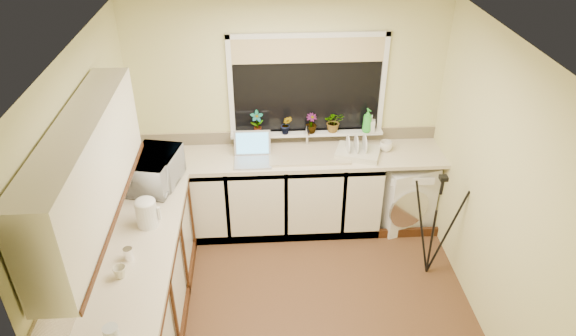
{
  "coord_description": "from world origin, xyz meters",
  "views": [
    {
      "loc": [
        -0.3,
        -3.44,
        3.62
      ],
      "look_at": [
        -0.05,
        0.55,
        1.15
      ],
      "focal_mm": 32.58,
      "sensor_mm": 36.0,
      "label": 1
    }
  ],
  "objects_px": {
    "microwave": "(155,170)",
    "plant_c": "(311,123)",
    "cup_left": "(120,272)",
    "plant_b": "(286,125)",
    "washing_machine": "(403,192)",
    "dish_rack": "(358,153)",
    "laptop": "(253,153)",
    "soap_bottle_green": "(367,120)",
    "steel_jar": "(128,254)",
    "tripod": "(435,227)",
    "plant_a": "(257,123)",
    "glass_jug": "(112,336)",
    "soap_bottle_clear": "(371,123)",
    "kettle": "(147,214)",
    "plant_d": "(334,121)",
    "cup_back": "(386,146)"
  },
  "relations": [
    {
      "from": "microwave",
      "to": "plant_c",
      "type": "bearing_deg",
      "value": -53.6
    },
    {
      "from": "cup_left",
      "to": "plant_d",
      "type": "bearing_deg",
      "value": 46.27
    },
    {
      "from": "glass_jug",
      "to": "cup_back",
      "type": "bearing_deg",
      "value": 45.79
    },
    {
      "from": "microwave",
      "to": "plant_d",
      "type": "xyz_separation_m",
      "value": [
        1.76,
        0.69,
        0.11
      ]
    },
    {
      "from": "microwave",
      "to": "dish_rack",
      "type": "bearing_deg",
      "value": -65.53
    },
    {
      "from": "microwave",
      "to": "cup_left",
      "type": "bearing_deg",
      "value": -171.15
    },
    {
      "from": "laptop",
      "to": "soap_bottle_green",
      "type": "distance_m",
      "value": 1.25
    },
    {
      "from": "cup_left",
      "to": "plant_b",
      "type": "bearing_deg",
      "value": 54.73
    },
    {
      "from": "steel_jar",
      "to": "plant_c",
      "type": "distance_m",
      "value": 2.34
    },
    {
      "from": "microwave",
      "to": "plant_c",
      "type": "distance_m",
      "value": 1.67
    },
    {
      "from": "laptop",
      "to": "steel_jar",
      "type": "bearing_deg",
      "value": -123.46
    },
    {
      "from": "steel_jar",
      "to": "soap_bottle_clear",
      "type": "height_order",
      "value": "soap_bottle_clear"
    },
    {
      "from": "steel_jar",
      "to": "plant_c",
      "type": "relative_size",
      "value": 0.47
    },
    {
      "from": "dish_rack",
      "to": "microwave",
      "type": "relative_size",
      "value": 0.76
    },
    {
      "from": "kettle",
      "to": "dish_rack",
      "type": "distance_m",
      "value": 2.22
    },
    {
      "from": "plant_a",
      "to": "soap_bottle_clear",
      "type": "relative_size",
      "value": 1.4
    },
    {
      "from": "microwave",
      "to": "plant_b",
      "type": "bearing_deg",
      "value": -49.83
    },
    {
      "from": "glass_jug",
      "to": "microwave",
      "type": "height_order",
      "value": "microwave"
    },
    {
      "from": "washing_machine",
      "to": "plant_d",
      "type": "xyz_separation_m",
      "value": [
        -0.76,
        0.22,
        0.78
      ]
    },
    {
      "from": "tripod",
      "to": "plant_a",
      "type": "bearing_deg",
      "value": 142.16
    },
    {
      "from": "glass_jug",
      "to": "plant_a",
      "type": "bearing_deg",
      "value": 69.32
    },
    {
      "from": "laptop",
      "to": "kettle",
      "type": "relative_size",
      "value": 1.6
    },
    {
      "from": "laptop",
      "to": "microwave",
      "type": "relative_size",
      "value": 0.65
    },
    {
      "from": "tripod",
      "to": "steel_jar",
      "type": "distance_m",
      "value": 2.77
    },
    {
      "from": "cup_back",
      "to": "soap_bottle_clear",
      "type": "bearing_deg",
      "value": 131.39
    },
    {
      "from": "plant_a",
      "to": "dish_rack",
      "type": "bearing_deg",
      "value": -14.3
    },
    {
      "from": "laptop",
      "to": "glass_jug",
      "type": "bearing_deg",
      "value": -111.63
    },
    {
      "from": "microwave",
      "to": "soap_bottle_green",
      "type": "xyz_separation_m",
      "value": [
        2.11,
        0.66,
        0.12
      ]
    },
    {
      "from": "plant_b",
      "to": "laptop",
      "type": "bearing_deg",
      "value": -144.42
    },
    {
      "from": "dish_rack",
      "to": "plant_b",
      "type": "relative_size",
      "value": 2.05
    },
    {
      "from": "tripod",
      "to": "plant_b",
      "type": "distance_m",
      "value": 1.79
    },
    {
      "from": "dish_rack",
      "to": "cup_back",
      "type": "distance_m",
      "value": 0.32
    },
    {
      "from": "laptop",
      "to": "soap_bottle_clear",
      "type": "height_order",
      "value": "soap_bottle_clear"
    },
    {
      "from": "glass_jug",
      "to": "plant_a",
      "type": "xyz_separation_m",
      "value": [
        0.96,
        2.53,
        0.21
      ]
    },
    {
      "from": "tripod",
      "to": "glass_jug",
      "type": "height_order",
      "value": "tripod"
    },
    {
      "from": "steel_jar",
      "to": "plant_b",
      "type": "height_order",
      "value": "plant_b"
    },
    {
      "from": "soap_bottle_green",
      "to": "dish_rack",
      "type": "bearing_deg",
      "value": -117.95
    },
    {
      "from": "tripod",
      "to": "soap_bottle_clear",
      "type": "xyz_separation_m",
      "value": [
        -0.45,
        1.04,
        0.58
      ]
    },
    {
      "from": "laptop",
      "to": "glass_jug",
      "type": "xyz_separation_m",
      "value": [
        -0.9,
        -2.25,
        -0.0
      ]
    },
    {
      "from": "microwave",
      "to": "cup_back",
      "type": "distance_m",
      "value": 2.35
    },
    {
      "from": "dish_rack",
      "to": "steel_jar",
      "type": "height_order",
      "value": "steel_jar"
    },
    {
      "from": "plant_b",
      "to": "cup_back",
      "type": "relative_size",
      "value": 1.57
    },
    {
      "from": "soap_bottle_green",
      "to": "plant_a",
      "type": "bearing_deg",
      "value": 178.87
    },
    {
      "from": "plant_b",
      "to": "soap_bottle_clear",
      "type": "xyz_separation_m",
      "value": [
        0.89,
        0.0,
        -0.01
      ]
    },
    {
      "from": "plant_a",
      "to": "plant_d",
      "type": "height_order",
      "value": "plant_a"
    },
    {
      "from": "soap_bottle_clear",
      "to": "cup_left",
      "type": "xyz_separation_m",
      "value": [
        -2.23,
        -1.9,
        -0.2
      ]
    },
    {
      "from": "washing_machine",
      "to": "microwave",
      "type": "relative_size",
      "value": 1.35
    },
    {
      "from": "soap_bottle_clear",
      "to": "tripod",
      "type": "bearing_deg",
      "value": -66.66
    },
    {
      "from": "laptop",
      "to": "tripod",
      "type": "xyz_separation_m",
      "value": [
        1.7,
        -0.78,
        -0.41
      ]
    },
    {
      "from": "steel_jar",
      "to": "plant_b",
      "type": "distance_m",
      "value": 2.16
    }
  ]
}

